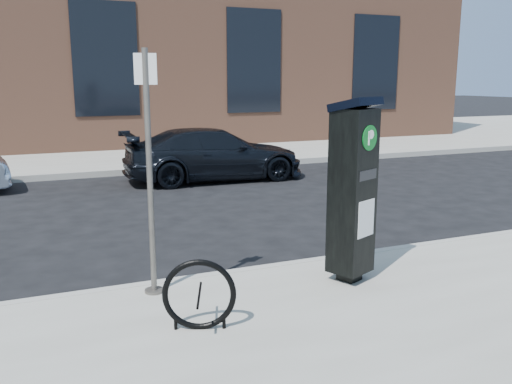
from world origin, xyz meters
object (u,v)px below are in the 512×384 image
sign_pole (150,176)px  bike_rack (199,295)px  car_dark (214,154)px  parking_kiosk (353,189)px

sign_pole → bike_rack: bearing=-63.9°
bike_rack → car_dark: (2.75, 7.87, 0.15)m
parking_kiosk → bike_rack: size_ratio=3.07×
parking_kiosk → bike_rack: parking_kiosk is taller
parking_kiosk → bike_rack: 2.13m
car_dark → bike_rack: bearing=162.6°
parking_kiosk → bike_rack: (-1.93, -0.54, -0.73)m
sign_pole → car_dark: 7.49m
parking_kiosk → sign_pole: sign_pole is taller
sign_pole → bike_rack: (0.20, -1.03, -0.93)m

